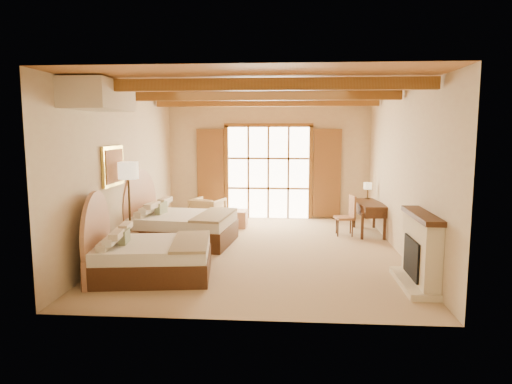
# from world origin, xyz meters

# --- Properties ---
(floor) EXTENTS (7.00, 7.00, 0.00)m
(floor) POSITION_xyz_m (0.00, 0.00, 0.00)
(floor) COLOR tan
(floor) RESTS_ON ground
(wall_back) EXTENTS (5.50, 0.00, 5.50)m
(wall_back) POSITION_xyz_m (0.00, 3.50, 1.60)
(wall_back) COLOR beige
(wall_back) RESTS_ON ground
(wall_left) EXTENTS (0.00, 7.00, 7.00)m
(wall_left) POSITION_xyz_m (-2.75, 0.00, 1.60)
(wall_left) COLOR beige
(wall_left) RESTS_ON ground
(wall_right) EXTENTS (0.00, 7.00, 7.00)m
(wall_right) POSITION_xyz_m (2.75, 0.00, 1.60)
(wall_right) COLOR beige
(wall_right) RESTS_ON ground
(ceiling) EXTENTS (7.00, 7.00, 0.00)m
(ceiling) POSITION_xyz_m (0.00, 0.00, 3.20)
(ceiling) COLOR #BC743D
(ceiling) RESTS_ON ground
(ceiling_beams) EXTENTS (5.39, 4.60, 0.18)m
(ceiling_beams) POSITION_xyz_m (0.00, 0.00, 3.08)
(ceiling_beams) COLOR brown
(ceiling_beams) RESTS_ON ceiling
(french_doors) EXTENTS (3.95, 0.08, 2.60)m
(french_doors) POSITION_xyz_m (0.00, 3.44, 1.25)
(french_doors) COLOR white
(french_doors) RESTS_ON ground
(fireplace) EXTENTS (0.46, 1.40, 1.16)m
(fireplace) POSITION_xyz_m (2.60, -2.00, 0.51)
(fireplace) COLOR beige
(fireplace) RESTS_ON ground
(painting) EXTENTS (0.06, 0.95, 0.75)m
(painting) POSITION_xyz_m (-2.70, -0.75, 1.75)
(painting) COLOR #DBC14D
(painting) RESTS_ON wall_left
(canopy_valance) EXTENTS (0.70, 1.40, 0.45)m
(canopy_valance) POSITION_xyz_m (-2.40, -2.00, 2.95)
(canopy_valance) COLOR beige
(canopy_valance) RESTS_ON ceiling
(bed_near) EXTENTS (2.08, 1.67, 1.25)m
(bed_near) POSITION_xyz_m (-1.83, -1.83, 0.38)
(bed_near) COLOR #452B15
(bed_near) RESTS_ON floor
(bed_far) EXTENTS (2.26, 1.80, 1.38)m
(bed_far) POSITION_xyz_m (-1.85, 0.44, 0.42)
(bed_far) COLOR #452B15
(bed_far) RESTS_ON floor
(nightstand) EXTENTS (0.57, 0.57, 0.53)m
(nightstand) POSITION_xyz_m (-2.50, -1.01, 0.26)
(nightstand) COLOR #452B15
(nightstand) RESTS_ON floor
(floor_lamp) EXTENTS (0.38, 0.38, 1.81)m
(floor_lamp) POSITION_xyz_m (-2.50, -0.55, 1.54)
(floor_lamp) COLOR #362815
(floor_lamp) RESTS_ON floor
(armchair) EXTENTS (0.94, 0.96, 0.70)m
(armchair) POSITION_xyz_m (-1.51, 2.41, 0.35)
(armchair) COLOR tan
(armchair) RESTS_ON floor
(ottoman) EXTENTS (0.58, 0.58, 0.41)m
(ottoman) POSITION_xyz_m (-0.76, 2.20, 0.21)
(ottoman) COLOR #AD7253
(ottoman) RESTS_ON floor
(desk) EXTENTS (0.76, 1.43, 0.74)m
(desk) POSITION_xyz_m (2.45, 1.69, 0.39)
(desk) COLOR #452B15
(desk) RESTS_ON floor
(desk_chair) EXTENTS (0.48, 0.47, 0.93)m
(desk_chair) POSITION_xyz_m (1.88, 1.44, 0.29)
(desk_chair) COLOR #976142
(desk_chair) RESTS_ON floor
(desk_lamp) EXTENTS (0.20, 0.20, 0.40)m
(desk_lamp) POSITION_xyz_m (2.51, 2.28, 1.04)
(desk_lamp) COLOR #362815
(desk_lamp) RESTS_ON desk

